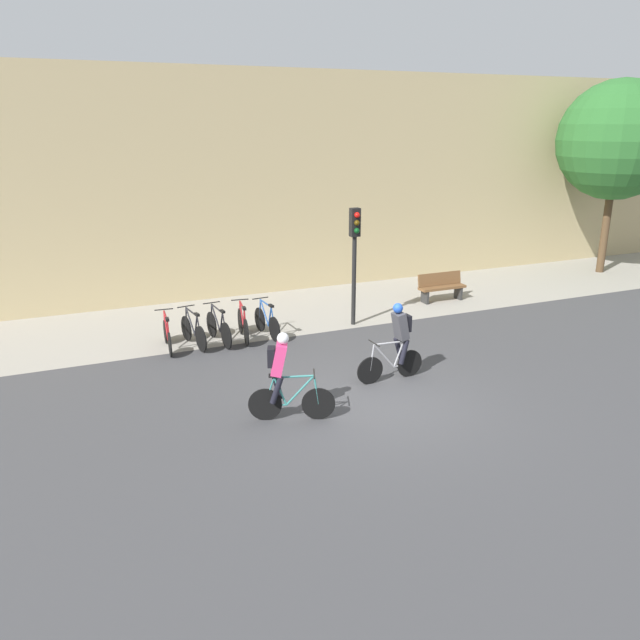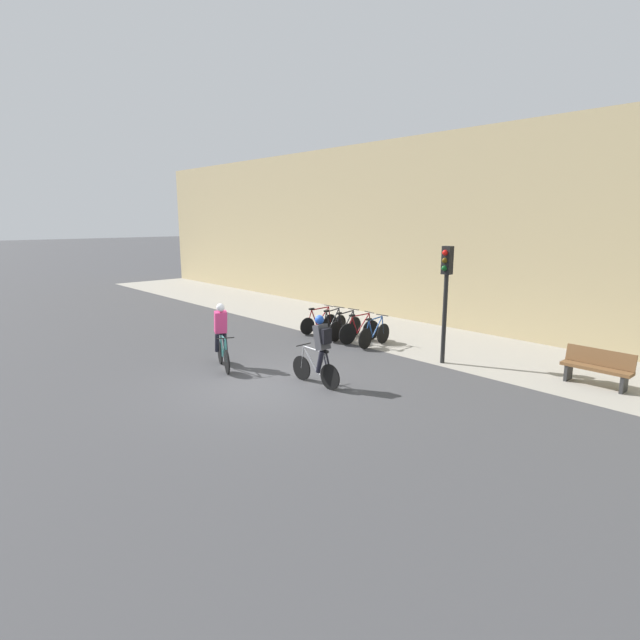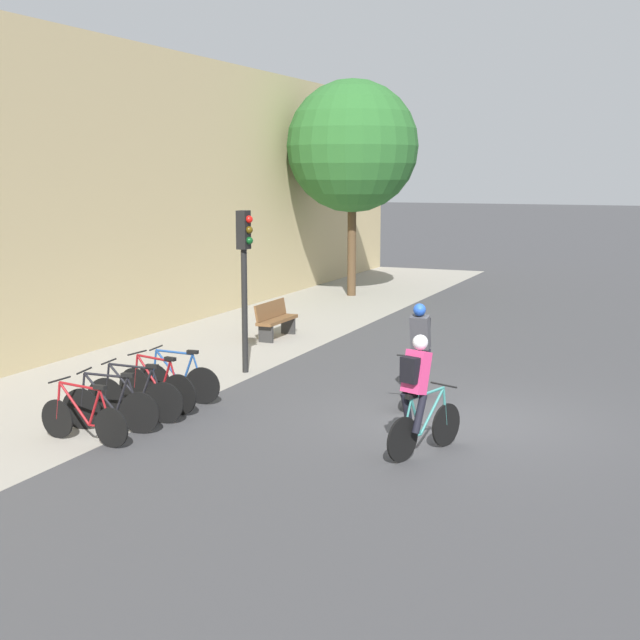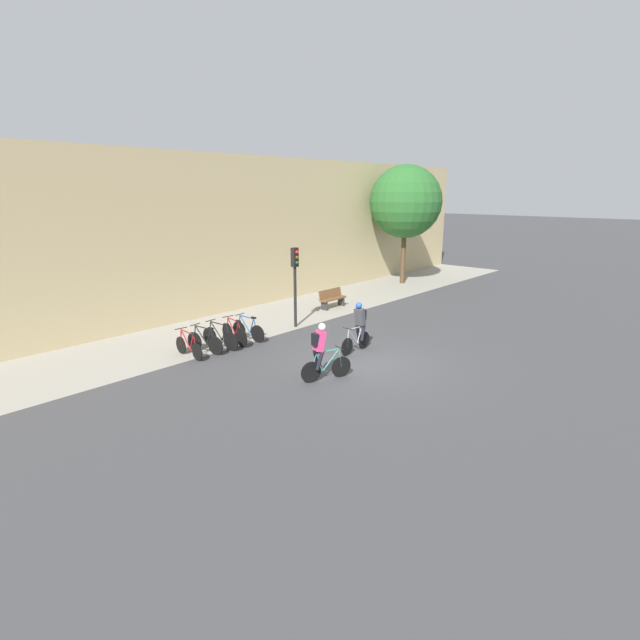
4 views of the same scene
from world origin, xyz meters
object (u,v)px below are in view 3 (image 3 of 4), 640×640
cyclist_pink (418,392)px  parked_bike_1 (110,407)px  parked_bike_0 (84,418)px  parked_bike_2 (135,397)px  parked_bike_3 (157,388)px  bench (275,319)px  traffic_light_pole (244,261)px  cyclist_grey (419,349)px  parked_bike_4 (178,380)px

cyclist_pink → parked_bike_1: 4.85m
parked_bike_0 → parked_bike_2: size_ratio=0.96×
parked_bike_3 → bench: 6.92m
traffic_light_pole → cyclist_grey: bearing=-102.1°
parked_bike_3 → parked_bike_0: bearing=-179.9°
cyclist_pink → parked_bike_2: bearing=90.3°
traffic_light_pole → parked_bike_3: bearing=179.8°
parked_bike_2 → parked_bike_4: 1.31m
parked_bike_2 → parked_bike_3: parked_bike_3 is taller
cyclist_grey → parked_bike_2: cyclist_grey is taller
parked_bike_2 → parked_bike_3: (0.65, 0.00, 0.00)m
parked_bike_1 → parked_bike_3: (1.30, 0.00, 0.01)m
cyclist_grey → traffic_light_pole: size_ratio=0.54×
parked_bike_3 → traffic_light_pole: (3.20, -0.01, 1.86)m
cyclist_grey → parked_bike_0: cyclist_grey is taller
cyclist_pink → parked_bike_3: cyclist_pink is taller
traffic_light_pole → parked_bike_1: bearing=179.9°
parked_bike_0 → parked_bike_3: bearing=0.1°
bench → cyclist_pink: bearing=-141.8°
cyclist_grey → parked_bike_3: (-2.37, 3.88, -0.54)m
traffic_light_pole → cyclist_pink: bearing=-128.8°
parked_bike_2 → traffic_light_pole: 4.28m
cyclist_grey → bench: (4.46, 4.97, -0.48)m
parked_bike_4 → cyclist_grey: bearing=-66.2°
parked_bike_4 → bench: parked_bike_4 is taller
parked_bike_1 → parked_bike_2: 0.65m
parked_bike_2 → parked_bike_4: (1.31, 0.00, -0.01)m
cyclist_pink → parked_bike_4: bearing=75.0°
parked_bike_2 → bench: 7.56m
parked_bike_1 → bench: 8.21m
parked_bike_0 → traffic_light_pole: bearing=-0.1°
cyclist_pink → parked_bike_4: (1.28, 4.77, -0.55)m
parked_bike_2 → traffic_light_pole: bearing=-0.1°
parked_bike_4 → cyclist_pink: bearing=-105.0°
cyclist_grey → parked_bike_2: size_ratio=1.02×
cyclist_grey → traffic_light_pole: (0.83, 3.87, 1.32)m
cyclist_grey → parked_bike_3: size_ratio=1.06×
cyclist_grey → parked_bike_1: 5.37m
parked_bike_3 → parked_bike_4: size_ratio=1.03×
traffic_light_pole → bench: bearing=16.8°
parked_bike_2 → cyclist_grey: bearing=-52.1°
parked_bike_1 → parked_bike_4: 1.96m
cyclist_grey → parked_bike_2: 4.95m
bench → parked_bike_2: bearing=-171.7°
parked_bike_4 → parked_bike_1: bearing=-180.0°
cyclist_pink → parked_bike_4: 4.97m
parked_bike_2 → traffic_light_pole: size_ratio=0.53×
parked_bike_0 → parked_bike_2: 1.31m
cyclist_pink → parked_bike_4: cyclist_pink is taller
parked_bike_0 → parked_bike_3: (1.96, 0.00, 0.03)m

